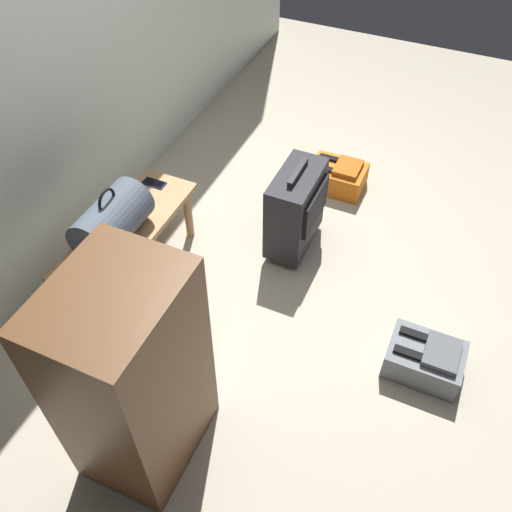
% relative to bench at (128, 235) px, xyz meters
% --- Properties ---
extents(ground_plane, '(6.60, 6.60, 0.00)m').
position_rel_bench_xyz_m(ground_plane, '(0.47, -1.06, -0.34)').
color(ground_plane, '#B2A893').
extents(bench, '(1.00, 0.36, 0.40)m').
position_rel_bench_xyz_m(bench, '(0.00, 0.00, 0.00)').
color(bench, '#A87A4C').
rests_on(bench, ground).
extents(duffel_bag_slate, '(0.44, 0.26, 0.34)m').
position_rel_bench_xyz_m(duffel_bag_slate, '(-0.09, -0.00, 0.19)').
color(duffel_bag_slate, '#475160').
rests_on(duffel_bag_slate, bench).
extents(cell_phone, '(0.07, 0.14, 0.01)m').
position_rel_bench_xyz_m(cell_phone, '(0.39, 0.06, 0.07)').
color(cell_phone, '#191E4C').
rests_on(cell_phone, bench).
extents(suitcase_upright_charcoal, '(0.46, 0.25, 0.60)m').
position_rel_bench_xyz_m(suitcase_upright_charcoal, '(0.63, -0.78, -0.03)').
color(suitcase_upright_charcoal, black).
rests_on(suitcase_upright_charcoal, ground).
extents(backpack_orange, '(0.28, 0.38, 0.21)m').
position_rel_bench_xyz_m(backpack_orange, '(1.30, -0.85, -0.24)').
color(backpack_orange, orange).
rests_on(backpack_orange, ground).
extents(backpack_grey, '(0.28, 0.38, 0.21)m').
position_rel_bench_xyz_m(backpack_grey, '(0.05, -1.73, -0.24)').
color(backpack_grey, slate).
rests_on(backpack_grey, ground).
extents(side_cabinet, '(0.56, 0.44, 1.10)m').
position_rel_bench_xyz_m(side_cabinet, '(-0.87, -0.64, 0.21)').
color(side_cabinet, brown).
rests_on(side_cabinet, ground).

